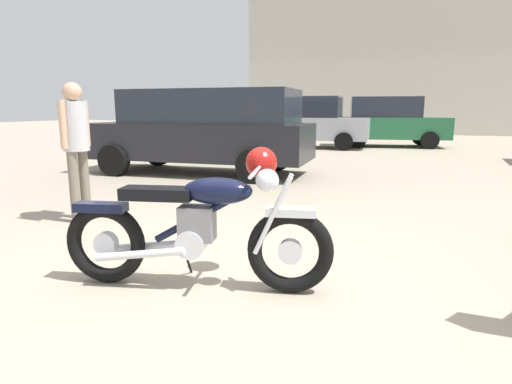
{
  "coord_description": "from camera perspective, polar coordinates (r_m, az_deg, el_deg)",
  "views": [
    {
      "loc": [
        1.22,
        -2.89,
        1.35
      ],
      "look_at": [
        -0.19,
        0.77,
        0.58
      ],
      "focal_mm": 29.79,
      "sensor_mm": 36.0,
      "label": 1
    }
  ],
  "objects": [
    {
      "name": "ground_plane",
      "position": [
        3.42,
        -1.76,
        -12.2
      ],
      "size": [
        80.0,
        80.0,
        0.0
      ],
      "primitive_type": "plane",
      "color": "tan"
    },
    {
      "name": "bystander",
      "position": [
        5.52,
        -23.05,
        6.76
      ],
      "size": [
        0.3,
        0.46,
        1.66
      ],
      "rotation": [
        0.0,
        0.0,
        3.19
      ],
      "color": "#706656",
      "rests_on": "ground_plane"
    },
    {
      "name": "red_hatchback_near",
      "position": [
        9.07,
        -7.11,
        8.4
      ],
      "size": [
        4.8,
        2.19,
        1.74
      ],
      "rotation": [
        0.0,
        0.0,
        3.2
      ],
      "color": "black",
      "rests_on": "ground_plane"
    },
    {
      "name": "white_estate_far",
      "position": [
        16.34,
        17.42,
        9.06
      ],
      "size": [
        4.14,
        2.35,
        1.78
      ],
      "rotation": [
        0.0,
        0.0,
        0.19
      ],
      "color": "black",
      "rests_on": "ground_plane"
    },
    {
      "name": "pale_sedan_back",
      "position": [
        15.33,
        7.3,
        9.37
      ],
      "size": [
        3.98,
        1.99,
        1.78
      ],
      "rotation": [
        0.0,
        0.0,
        0.05
      ],
      "color": "black",
      "rests_on": "ground_plane"
    },
    {
      "name": "industrial_building",
      "position": [
        30.53,
        23.53,
        15.32
      ],
      "size": [
        22.8,
        13.3,
        16.32
      ],
      "rotation": [
        0.0,
        0.0,
        0.06
      ],
      "color": "beige",
      "rests_on": "ground_plane"
    },
    {
      "name": "dark_sedan_left",
      "position": [
        18.53,
        -8.64,
        9.36
      ],
      "size": [
        4.27,
        2.06,
        1.67
      ],
      "rotation": [
        0.0,
        0.0,
        3.18
      ],
      "color": "black",
      "rests_on": "ground_plane"
    },
    {
      "name": "vintage_motorcycle",
      "position": [
        3.24,
        -7.2,
        -4.38
      ],
      "size": [
        2.05,
        0.83,
        1.07
      ],
      "rotation": [
        0.0,
        0.0,
        0.23
      ],
      "color": "black",
      "rests_on": "ground_plane"
    }
  ]
}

